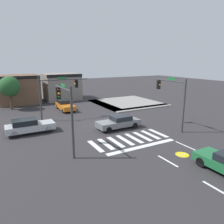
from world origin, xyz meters
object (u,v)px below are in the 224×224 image
(roadside_tree, at_px, (10,87))
(traffic_signal_southwest, at_px, (65,106))
(car_gray, at_px, (119,122))
(traffic_signal_northwest, at_px, (58,89))
(car_orange, at_px, (65,105))
(car_silver, at_px, (29,126))
(traffic_signal_southeast, at_px, (172,94))

(roadside_tree, bearing_deg, traffic_signal_southwest, -81.48)
(car_gray, bearing_deg, traffic_signal_northwest, -57.18)
(car_orange, bearing_deg, car_gray, 12.61)
(car_orange, bearing_deg, car_silver, -36.54)
(traffic_signal_southeast, relative_size, car_gray, 1.15)
(traffic_signal_southwest, relative_size, traffic_signal_northwest, 0.88)
(traffic_signal_southwest, relative_size, roadside_tree, 1.10)
(traffic_signal_southeast, distance_m, roadside_tree, 22.72)
(traffic_signal_southeast, bearing_deg, traffic_signal_southwest, 92.53)
(traffic_signal_northwest, distance_m, car_orange, 5.53)
(traffic_signal_northwest, xyz_separation_m, car_gray, (4.45, -6.90, -2.99))
(car_silver, bearing_deg, traffic_signal_northwest, 43.93)
(traffic_signal_northwest, relative_size, roadside_tree, 1.25)
(traffic_signal_northwest, distance_m, traffic_signal_southeast, 13.26)
(traffic_signal_southeast, xyz_separation_m, car_orange, (-7.40, 13.63, -3.01))
(car_gray, relative_size, car_silver, 1.01)
(car_gray, bearing_deg, traffic_signal_southeast, 153.09)
(traffic_signal_southwest, relative_size, car_silver, 1.16)
(traffic_signal_southwest, height_order, roadside_tree, traffic_signal_southwest)
(traffic_signal_southwest, distance_m, roadside_tree, 18.46)
(car_orange, height_order, roadside_tree, roadside_tree)
(car_silver, height_order, roadside_tree, roadside_tree)
(car_gray, distance_m, car_silver, 9.06)
(traffic_signal_southeast, height_order, car_orange, traffic_signal_southeast)
(traffic_signal_southwest, distance_m, traffic_signal_northwest, 10.11)
(traffic_signal_southeast, relative_size, roadside_tree, 1.10)
(traffic_signal_northwest, bearing_deg, car_silver, -136.07)
(traffic_signal_southeast, xyz_separation_m, roadside_tree, (-14.18, 17.75, -0.34))
(car_orange, relative_size, roadside_tree, 0.93)
(car_orange, bearing_deg, roadside_tree, -121.29)
(traffic_signal_northwest, height_order, car_gray, traffic_signal_northwest)
(traffic_signal_northwest, bearing_deg, traffic_signal_southwest, -101.91)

